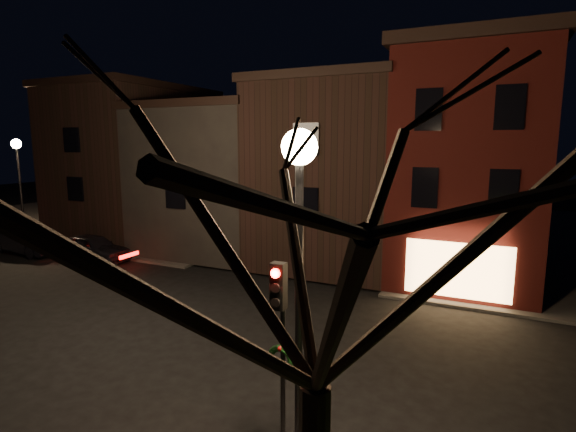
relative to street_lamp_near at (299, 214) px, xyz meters
The scene contains 12 objects.
ground 10.06m from the street_lamp_near, 135.94° to the left, with size 120.00×120.00×0.00m, color black.
sidewalk_far_left 37.26m from the street_lamp_near, 135.22° to the left, with size 30.00×30.00×0.12m, color #2D2B28.
corner_building 15.58m from the street_lamp_near, 83.37° to the left, with size 6.50×8.50×10.50m.
row_building_a 17.16m from the street_lamp_near, 105.90° to the left, with size 7.30×10.30×9.40m.
row_building_b 20.39m from the street_lamp_near, 125.91° to the left, with size 7.80×10.30×8.40m.
row_building_c 25.32m from the street_lamp_near, 139.33° to the left, with size 7.30×10.30×9.90m.
street_lamp_near is the anchor object (origin of this frame).
street_lamp_far 28.00m from the street_lamp_near, 154.17° to the left, with size 0.60×0.60×6.48m.
traffic_signal 2.49m from the street_lamp_near, 140.63° to the left, with size 0.58×0.38×4.05m.
bare_tree_right 2.98m from the street_lamp_near, 62.53° to the right, with size 6.40×6.40×8.50m.
parked_car_a 20.03m from the street_lamp_near, 148.56° to the left, with size 1.74×4.33×1.47m, color black.
parked_car_b 24.02m from the street_lamp_near, 155.56° to the left, with size 1.72×4.92×1.62m, color black.
Camera 1 is at (9.18, -12.81, 6.37)m, focal length 28.00 mm.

